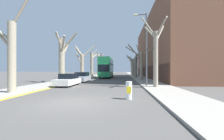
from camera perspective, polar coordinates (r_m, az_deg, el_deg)
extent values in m
plane|color=#4C4947|center=(8.49, -14.21, -11.84)|extent=(300.00, 300.00, 0.00)
cube|color=gray|center=(58.56, -4.28, -1.69)|extent=(3.09, 120.00, 0.12)
cube|color=gray|center=(58.01, 7.77, -1.71)|extent=(3.09, 120.00, 0.12)
cube|color=brown|center=(35.68, 20.79, 7.43)|extent=(10.00, 35.18, 12.76)
cube|color=#492D21|center=(34.30, 12.73, -0.86)|extent=(0.12, 34.47, 2.50)
cube|color=yellow|center=(58.33, -2.60, -1.75)|extent=(0.24, 120.00, 0.01)
cylinder|color=gray|center=(13.22, -33.86, 3.90)|extent=(0.57, 0.57, 5.29)
cylinder|color=gray|center=(14.04, -36.82, 10.36)|extent=(2.02, 0.27, 2.03)
cylinder|color=gray|center=(13.49, -30.57, 20.41)|extent=(2.02, 0.20, 3.17)
cylinder|color=gray|center=(21.69, -18.61, 3.47)|extent=(0.80, 0.80, 6.13)
cylinder|color=gray|center=(22.67, -17.31, 7.49)|extent=(0.62, 2.16, 2.82)
cylinder|color=gray|center=(21.62, -19.57, 10.69)|extent=(0.68, 1.37, 2.19)
cylinder|color=gray|center=(21.63, -16.06, 10.29)|extent=(2.27, 0.28, 2.59)
cylinder|color=gray|center=(23.27, -19.61, 10.86)|extent=(1.99, 2.21, 2.30)
cylinder|color=gray|center=(21.16, -18.18, 9.00)|extent=(1.25, 1.63, 2.41)
cylinder|color=gray|center=(30.49, -11.35, 1.36)|extent=(0.72, 0.72, 4.97)
cylinder|color=gray|center=(29.83, -12.43, 6.48)|extent=(0.91, 2.15, 1.74)
cylinder|color=gray|center=(31.94, -12.64, 7.31)|extent=(2.31, 2.19, 2.42)
cylinder|color=gray|center=(30.32, -12.48, 4.24)|extent=(1.34, 1.14, 2.35)
cylinder|color=gray|center=(30.90, -8.87, 7.11)|extent=(2.73, 1.30, 2.84)
cylinder|color=gray|center=(39.81, -7.74, 2.06)|extent=(0.78, 0.78, 6.41)
cylinder|color=gray|center=(40.81, -6.77, 5.18)|extent=(1.30, 2.20, 1.60)
cylinder|color=gray|center=(40.65, -7.98, 5.41)|extent=(0.96, 1.56, 1.93)
cylinder|color=gray|center=(40.34, -6.79, 6.24)|extent=(1.52, 1.24, 2.57)
cylinder|color=gray|center=(49.49, -5.23, 2.18)|extent=(0.70, 0.70, 7.32)
cylinder|color=gray|center=(49.04, -5.47, 5.61)|extent=(0.46, 1.57, 1.83)
cylinder|color=gray|center=(49.98, -4.10, 4.92)|extent=(2.12, 1.30, 3.08)
cylinder|color=gray|center=(48.03, -5.32, 4.01)|extent=(0.62, 3.23, 2.21)
cylinder|color=gray|center=(48.95, -4.57, 4.82)|extent=(1.66, 1.47, 3.14)
cylinder|color=gray|center=(58.80, -3.68, 1.77)|extent=(0.40, 0.40, 7.21)
cylinder|color=gray|center=(58.57, -4.09, 4.69)|extent=(0.89, 1.09, 1.61)
cylinder|color=gray|center=(58.42, -4.08, 5.78)|extent=(0.80, 1.57, 2.88)
cylinder|color=gray|center=(59.16, -4.73, 5.10)|extent=(2.27, 0.16, 1.51)
cylinder|color=gray|center=(15.22, 16.29, 3.83)|extent=(0.45, 0.45, 5.53)
cylinder|color=gray|center=(16.28, 17.68, 12.86)|extent=(1.23, 1.36, 2.06)
cylinder|color=gray|center=(14.93, 18.14, 15.20)|extent=(0.76, 1.88, 1.46)
cylinder|color=gray|center=(15.75, 13.81, 15.52)|extent=(1.45, 0.39, 2.10)
cylinder|color=gray|center=(16.02, 14.27, 13.67)|extent=(1.11, 1.14, 1.49)
cylinder|color=gray|center=(24.56, 11.10, 1.45)|extent=(0.49, 0.49, 4.76)
cylinder|color=gray|center=(23.74, 8.74, 6.61)|extent=(2.36, 1.95, 2.38)
cylinder|color=gray|center=(24.34, 8.23, 6.88)|extent=(2.63, 0.74, 1.71)
cylinder|color=gray|center=(25.57, 10.21, 6.35)|extent=(0.79, 1.98, 3.07)
cylinder|color=gray|center=(25.12, 14.71, 7.78)|extent=(3.28, 0.37, 2.21)
cylinder|color=gray|center=(35.58, 9.11, 1.07)|extent=(0.77, 0.77, 4.87)
cylinder|color=gray|center=(36.57, 7.40, 3.88)|extent=(2.31, 2.26, 1.99)
cylinder|color=gray|center=(36.35, 7.87, 3.74)|extent=(1.76, 1.82, 1.98)
cylinder|color=gray|center=(34.39, 9.16, 4.32)|extent=(0.44, 2.76, 2.25)
cylinder|color=gray|center=(36.43, 9.07, 3.71)|extent=(0.36, 1.78, 2.27)
cylinder|color=gray|center=(36.19, 7.95, 3.02)|extent=(1.65, 1.52, 1.31)
cylinder|color=gray|center=(45.55, 7.99, 1.03)|extent=(0.71, 0.71, 5.19)
cylinder|color=gray|center=(46.25, 8.58, 3.91)|extent=(1.34, 1.45, 2.31)
cylinder|color=gray|center=(46.02, 8.83, 4.49)|extent=(1.67, 0.88, 2.19)
cylinder|color=gray|center=(45.78, 8.99, 4.66)|extent=(1.81, 0.31, 2.75)
cylinder|color=gray|center=(46.31, 6.82, 4.34)|extent=(2.09, 1.68, 2.37)
cylinder|color=gray|center=(44.90, 8.98, 3.49)|extent=(1.74, 1.85, 1.83)
cylinder|color=gray|center=(55.57, 7.58, 1.04)|extent=(0.85, 0.85, 5.59)
cylinder|color=gray|center=(55.24, 8.34, 3.40)|extent=(1.75, 1.28, 1.81)
cylinder|color=gray|center=(56.92, 7.16, 3.30)|extent=(1.01, 2.82, 2.15)
cylinder|color=gray|center=(55.10, 7.03, 3.95)|extent=(1.50, 1.51, 2.56)
cylinder|color=gray|center=(55.79, 6.85, 3.68)|extent=(1.70, 0.64, 2.04)
cylinder|color=gray|center=(56.22, 7.07, 3.57)|extent=(1.30, 1.52, 1.93)
cube|color=#1E7F47|center=(33.78, -2.10, -0.23)|extent=(2.43, 10.18, 2.56)
cube|color=#1E7F47|center=(33.83, -2.10, 3.08)|extent=(2.38, 9.98, 1.35)
cube|color=#1A6C3C|center=(33.87, -2.10, 4.32)|extent=(2.38, 9.98, 0.12)
cube|color=black|center=(33.78, -2.10, 0.60)|extent=(2.46, 8.96, 1.33)
cube|color=black|center=(33.83, -2.10, 3.19)|extent=(2.46, 8.96, 1.03)
cube|color=black|center=(28.75, -3.23, 0.72)|extent=(2.19, 0.06, 1.40)
cylinder|color=black|center=(30.91, -4.66, -2.35)|extent=(0.30, 0.99, 0.99)
cylinder|color=black|center=(30.66, -0.80, -2.37)|extent=(0.30, 0.99, 0.99)
cylinder|color=black|center=(36.75, -3.22, -1.99)|extent=(0.30, 0.99, 0.99)
cylinder|color=black|center=(36.54, 0.03, -2.00)|extent=(0.30, 0.99, 0.99)
cube|color=silver|center=(17.41, -16.40, -4.19)|extent=(1.71, 4.50, 0.60)
cube|color=black|center=(17.63, -16.09, -2.24)|extent=(1.51, 2.34, 0.57)
cylinder|color=black|center=(16.47, -20.51, -5.04)|extent=(0.20, 0.61, 0.61)
cylinder|color=black|center=(15.90, -15.61, -5.22)|extent=(0.20, 0.61, 0.61)
cylinder|color=black|center=(18.94, -17.07, -4.38)|extent=(0.20, 0.61, 0.61)
cylinder|color=black|center=(18.45, -12.74, -4.50)|extent=(0.20, 0.61, 0.61)
cube|color=#9EA3AD|center=(22.59, -11.47, -3.16)|extent=(1.84, 4.44, 0.66)
cube|color=black|center=(22.83, -11.29, -1.55)|extent=(1.62, 2.31, 0.60)
cylinder|color=black|center=(21.58, -14.51, -3.83)|extent=(0.20, 0.62, 0.62)
cylinder|color=black|center=(21.11, -10.34, -3.92)|extent=(0.20, 0.62, 0.62)
cylinder|color=black|center=(24.11, -12.47, -3.44)|extent=(0.20, 0.62, 0.62)
cylinder|color=black|center=(23.69, -8.71, -3.50)|extent=(0.20, 0.62, 0.62)
cylinder|color=#4C4F54|center=(16.07, 12.97, 7.48)|extent=(0.16, 0.16, 7.68)
cylinder|color=#4C4F54|center=(16.89, 11.01, 20.03)|extent=(1.10, 0.11, 0.11)
cube|color=beige|center=(16.84, 9.03, 20.09)|extent=(0.44, 0.20, 0.16)
cylinder|color=white|center=(9.04, 6.43, -7.72)|extent=(0.37, 0.37, 1.06)
cube|color=yellow|center=(8.85, 6.47, -7.54)|extent=(0.26, 0.01, 0.38)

